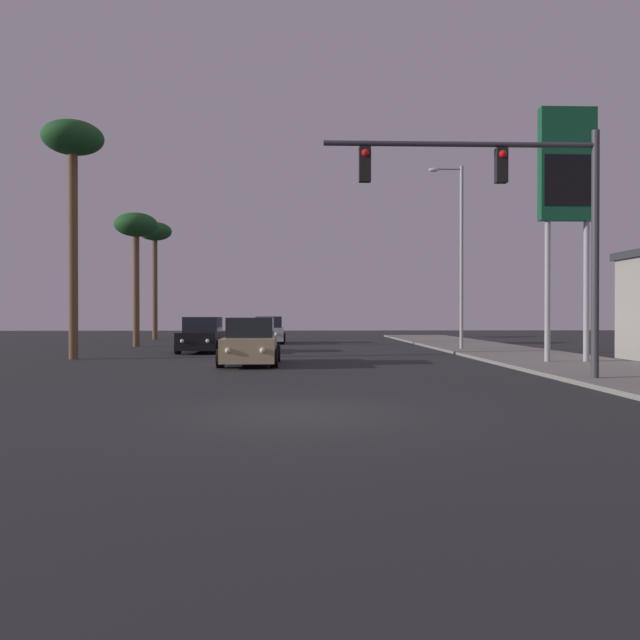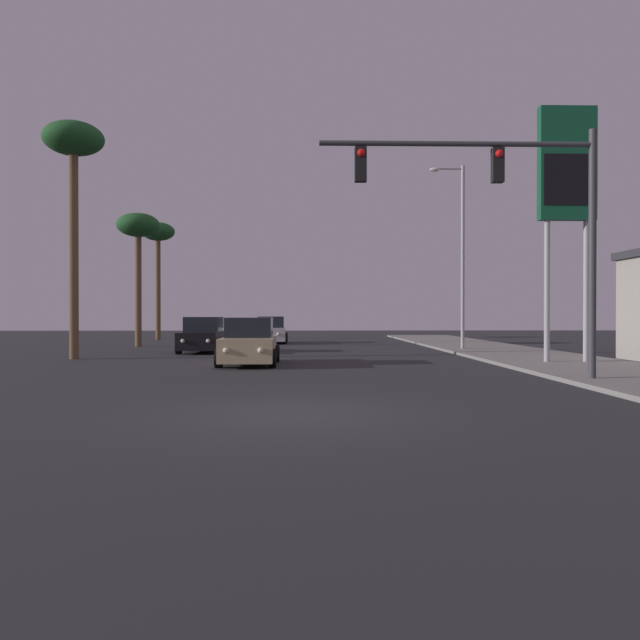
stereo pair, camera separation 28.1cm
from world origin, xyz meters
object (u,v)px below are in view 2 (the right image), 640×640
object	(u,v)px
palm_tree_far	(158,238)
palm_tree_near	(73,153)
street_lamp	(460,247)
car_silver	(271,331)
car_black	(203,336)
palm_tree_mid	(138,231)
gas_station_sign	(567,178)
traffic_light_mast	(514,202)
car_tan	(249,343)

from	to	relation	value
palm_tree_far	palm_tree_near	size ratio (longest dim) A/B	0.89
palm_tree_near	palm_tree_far	bearing A→B (deg)	93.88
street_lamp	car_silver	bearing A→B (deg)	138.36
car_black	palm_tree_far	bearing A→B (deg)	-69.16
car_silver	palm_tree_mid	bearing A→B (deg)	26.74
palm_tree_near	car_black	bearing A→B (deg)	45.46
car_black	palm_tree_far	distance (m)	17.80
street_lamp	palm_tree_mid	distance (m)	17.70
palm_tree_far	palm_tree_mid	distance (m)	10.12
gas_station_sign	palm_tree_mid	size ratio (longest dim) A/B	1.20
palm_tree_mid	car_black	bearing A→B (deg)	-50.43
gas_station_sign	palm_tree_far	xyz separation A→B (m)	(-19.90, 23.38, 0.72)
street_lamp	palm_tree_far	world-z (taller)	street_lamp
car_silver	traffic_light_mast	bearing A→B (deg)	106.01
traffic_light_mast	gas_station_sign	world-z (taller)	gas_station_sign
palm_tree_mid	palm_tree_near	size ratio (longest dim) A/B	0.79
street_lamp	car_tan	bearing A→B (deg)	-139.40
car_black	traffic_light_mast	distance (m)	17.52
car_tan	palm_tree_mid	bearing A→B (deg)	-61.15
palm_tree_mid	traffic_light_mast	bearing A→B (deg)	-52.14
street_lamp	gas_station_sign	distance (m)	8.95
street_lamp	palm_tree_far	xyz separation A→B (m)	(-18.26, 14.71, 2.22)
car_tan	street_lamp	bearing A→B (deg)	-140.26
palm_tree_far	palm_tree_mid	size ratio (longest dim) A/B	1.13
car_black	palm_tree_far	world-z (taller)	palm_tree_far
car_tan	palm_tree_mid	xyz separation A→B (m)	(-7.39, 12.95, 5.71)
car_tan	gas_station_sign	size ratio (longest dim) A/B	0.48
car_silver	car_tan	bearing A→B (deg)	88.33
car_tan	car_silver	bearing A→B (deg)	-90.26
gas_station_sign	palm_tree_far	bearing A→B (deg)	130.40
car_tan	palm_tree_mid	size ratio (longest dim) A/B	0.58
gas_station_sign	car_tan	bearing A→B (deg)	177.82
car_black	street_lamp	bearing A→B (deg)	-176.06
gas_station_sign	palm_tree_near	bearing A→B (deg)	169.67
car_black	palm_tree_mid	xyz separation A→B (m)	(-4.54, 5.49, 5.71)
car_black	street_lamp	distance (m)	13.23
palm_tree_mid	palm_tree_near	xyz separation A→B (m)	(0.10, -10.00, 1.79)
traffic_light_mast	palm_tree_far	bearing A→B (deg)	118.95
traffic_light_mast	car_tan	bearing A→B (deg)	140.51
gas_station_sign	palm_tree_near	world-z (taller)	palm_tree_near
traffic_light_mast	palm_tree_near	bearing A→B (deg)	148.33
car_black	palm_tree_far	size ratio (longest dim) A/B	0.51
palm_tree_mid	gas_station_sign	bearing A→B (deg)	-35.67
car_tan	traffic_light_mast	xyz separation A→B (m)	(7.45, -6.14, 3.96)
car_silver	traffic_light_mast	distance (m)	24.64
car_silver	palm_tree_mid	xyz separation A→B (m)	(-7.21, -4.00, 5.71)
car_tan	palm_tree_near	size ratio (longest dim) A/B	0.45
street_lamp	gas_station_sign	xyz separation A→B (m)	(1.63, -8.67, 1.50)
palm_tree_far	gas_station_sign	bearing A→B (deg)	-49.60
traffic_light_mast	street_lamp	bearing A→B (deg)	81.43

